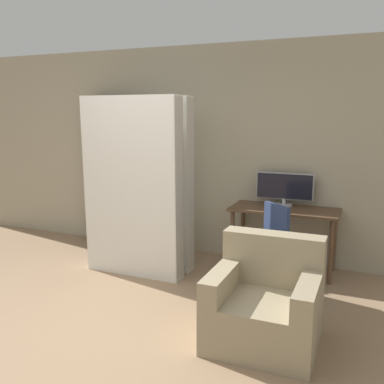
# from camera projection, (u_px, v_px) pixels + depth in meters

# --- Properties ---
(ground_plane) EXTENTS (16.00, 16.00, 0.00)m
(ground_plane) POSITION_uv_depth(u_px,v_px,m) (79.00, 348.00, 3.42)
(ground_plane) COLOR #937556
(wall_back) EXTENTS (8.00, 0.06, 2.70)m
(wall_back) POSITION_uv_depth(u_px,v_px,m) (202.00, 152.00, 5.60)
(wall_back) COLOR tan
(wall_back) RESTS_ON ground
(desk) EXTENTS (1.24, 0.56, 0.76)m
(desk) POSITION_uv_depth(u_px,v_px,m) (284.00, 218.00, 5.00)
(desk) COLOR brown
(desk) RESTS_ON ground
(monitor) EXTENTS (0.68, 0.20, 0.39)m
(monitor) POSITION_uv_depth(u_px,v_px,m) (284.00, 188.00, 5.10)
(monitor) COLOR #B7B7BC
(monitor) RESTS_ON desk
(office_chair) EXTENTS (0.62, 0.62, 0.93)m
(office_chair) POSITION_uv_depth(u_px,v_px,m) (264.00, 257.00, 4.44)
(office_chair) COLOR #4C4C51
(office_chair) RESTS_ON ground
(bookshelf) EXTENTS (0.78, 0.28, 2.04)m
(bookshelf) POSITION_uv_depth(u_px,v_px,m) (110.00, 175.00, 6.05)
(bookshelf) COLOR #2D2319
(bookshelf) RESTS_ON ground
(mattress_near) EXTENTS (1.17, 0.23, 2.04)m
(mattress_near) POSITION_uv_depth(u_px,v_px,m) (133.00, 188.00, 4.83)
(mattress_near) COLOR silver
(mattress_near) RESTS_ON ground
(mattress_far) EXTENTS (1.17, 0.23, 2.04)m
(mattress_far) POSITION_uv_depth(u_px,v_px,m) (146.00, 183.00, 5.11)
(mattress_far) COLOR silver
(mattress_far) RESTS_ON ground
(armchair) EXTENTS (0.85, 0.80, 0.85)m
(armchair) POSITION_uv_depth(u_px,v_px,m) (266.00, 303.00, 3.49)
(armchair) COLOR gray
(armchair) RESTS_ON ground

